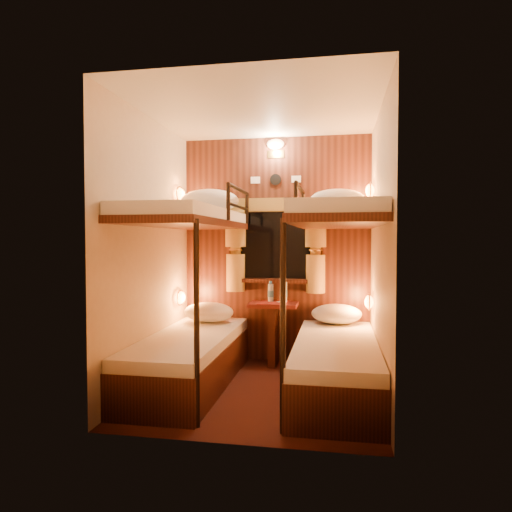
% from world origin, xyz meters
% --- Properties ---
extents(floor, '(2.10, 2.10, 0.00)m').
position_xyz_m(floor, '(0.00, 0.00, 0.00)').
color(floor, black).
rests_on(floor, ground).
extents(ceiling, '(2.10, 2.10, 0.00)m').
position_xyz_m(ceiling, '(0.00, 0.00, 2.40)').
color(ceiling, silver).
rests_on(ceiling, wall_back).
extents(wall_back, '(2.40, 0.00, 2.40)m').
position_xyz_m(wall_back, '(0.00, 1.05, 1.20)').
color(wall_back, '#C6B293').
rests_on(wall_back, floor).
extents(wall_front, '(2.40, 0.00, 2.40)m').
position_xyz_m(wall_front, '(0.00, -1.05, 1.20)').
color(wall_front, '#C6B293').
rests_on(wall_front, floor).
extents(wall_left, '(0.00, 2.40, 2.40)m').
position_xyz_m(wall_left, '(-1.00, 0.00, 1.20)').
color(wall_left, '#C6B293').
rests_on(wall_left, floor).
extents(wall_right, '(0.00, 2.40, 2.40)m').
position_xyz_m(wall_right, '(1.00, 0.00, 1.20)').
color(wall_right, '#C6B293').
rests_on(wall_right, floor).
extents(back_panel, '(2.00, 0.03, 2.40)m').
position_xyz_m(back_panel, '(0.00, 1.04, 1.20)').
color(back_panel, black).
rests_on(back_panel, floor).
extents(bunk_left, '(0.72, 1.90, 1.82)m').
position_xyz_m(bunk_left, '(-0.65, 0.07, 0.56)').
color(bunk_left, black).
rests_on(bunk_left, floor).
extents(bunk_right, '(0.72, 1.90, 1.82)m').
position_xyz_m(bunk_right, '(0.65, 0.07, 0.56)').
color(bunk_right, black).
rests_on(bunk_right, floor).
extents(window, '(1.00, 0.12, 0.79)m').
position_xyz_m(window, '(0.00, 1.00, 1.18)').
color(window, black).
rests_on(window, back_panel).
extents(curtains, '(1.10, 0.22, 1.00)m').
position_xyz_m(curtains, '(0.00, 0.97, 1.26)').
color(curtains, olive).
rests_on(curtains, back_panel).
extents(back_fixtures, '(0.54, 0.09, 0.48)m').
position_xyz_m(back_fixtures, '(0.00, 1.00, 2.25)').
color(back_fixtures, black).
rests_on(back_fixtures, back_panel).
extents(reading_lamps, '(2.00, 0.20, 1.25)m').
position_xyz_m(reading_lamps, '(-0.00, 0.70, 1.24)').
color(reading_lamps, orange).
rests_on(reading_lamps, wall_left).
extents(table, '(0.50, 0.34, 0.66)m').
position_xyz_m(table, '(0.00, 0.85, 0.41)').
color(table, maroon).
rests_on(table, floor).
extents(bottle_left, '(0.06, 0.06, 0.22)m').
position_xyz_m(bottle_left, '(-0.04, 0.92, 0.75)').
color(bottle_left, '#99BFE5').
rests_on(bottle_left, table).
extents(bottle_right, '(0.07, 0.07, 0.25)m').
position_xyz_m(bottle_right, '(0.11, 0.89, 0.76)').
color(bottle_right, '#99BFE5').
rests_on(bottle_right, table).
extents(sachet_a, '(0.08, 0.06, 0.01)m').
position_xyz_m(sachet_a, '(0.08, 0.90, 0.65)').
color(sachet_a, silver).
rests_on(sachet_a, table).
extents(sachet_b, '(0.10, 0.10, 0.01)m').
position_xyz_m(sachet_b, '(0.07, 0.90, 0.65)').
color(sachet_b, silver).
rests_on(sachet_b, table).
extents(pillow_lower_left, '(0.52, 0.37, 0.20)m').
position_xyz_m(pillow_lower_left, '(-0.65, 0.68, 0.56)').
color(pillow_lower_left, white).
rests_on(pillow_lower_left, bunk_left).
extents(pillow_lower_right, '(0.51, 0.36, 0.20)m').
position_xyz_m(pillow_lower_right, '(0.65, 0.82, 0.56)').
color(pillow_lower_right, white).
rests_on(pillow_lower_right, bunk_right).
extents(pillow_upper_left, '(0.61, 0.44, 0.24)m').
position_xyz_m(pillow_upper_left, '(-0.65, 0.72, 1.71)').
color(pillow_upper_left, white).
rests_on(pillow_upper_left, bunk_left).
extents(pillow_upper_right, '(0.54, 0.38, 0.21)m').
position_xyz_m(pillow_upper_right, '(0.65, 0.66, 1.69)').
color(pillow_upper_right, white).
rests_on(pillow_upper_right, bunk_right).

